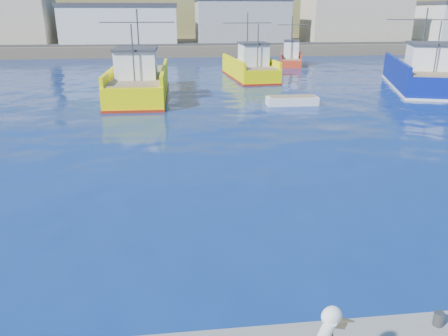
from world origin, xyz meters
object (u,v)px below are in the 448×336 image
object	(u,v)px
boat_orange	(291,58)
skiff_mid	(292,101)
trawler_yellow_b	(250,68)
trawler_blue	(422,74)
trawler_yellow_a	(139,83)

from	to	relation	value
boat_orange	skiff_mid	bearing A→B (deg)	-104.66
trawler_yellow_b	boat_orange	distance (m)	12.80
trawler_blue	boat_orange	xyz separation A→B (m)	(-7.05, 18.41, -0.21)
trawler_blue	boat_orange	distance (m)	19.71
trawler_yellow_a	trawler_yellow_b	world-z (taller)	trawler_yellow_a
trawler_yellow_a	skiff_mid	world-z (taller)	trawler_yellow_a
trawler_yellow_a	skiff_mid	size ratio (longest dim) A/B	3.49
trawler_blue	skiff_mid	bearing A→B (deg)	-155.75
trawler_yellow_a	boat_orange	distance (m)	26.51
trawler_yellow_b	trawler_blue	world-z (taller)	trawler_blue
trawler_blue	skiff_mid	world-z (taller)	trawler_blue
trawler_yellow_b	trawler_blue	size ratio (longest dim) A/B	0.74
boat_orange	trawler_yellow_a	bearing A→B (deg)	-131.69
skiff_mid	trawler_yellow_a	bearing A→B (deg)	157.41
trawler_yellow_a	skiff_mid	bearing A→B (deg)	-22.59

